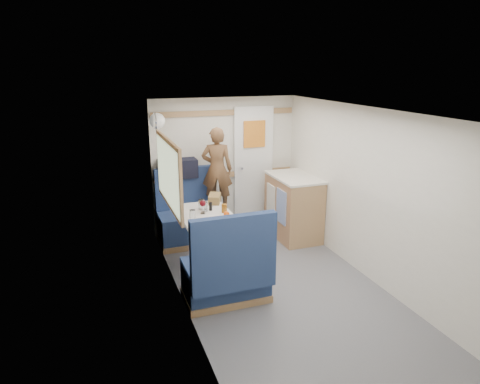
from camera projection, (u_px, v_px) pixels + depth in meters
name	position (u px, v px, depth m)	size (l,w,h in m)	color
floor	(288.00, 297.00, 4.70)	(4.50, 4.50, 0.00)	#515156
ceiling	(294.00, 113.00, 4.12)	(4.50, 4.50, 0.00)	silver
wall_back	(225.00, 165.00, 6.44)	(2.20, 0.02, 2.00)	silver
wall_left	(186.00, 223.00, 4.06)	(0.02, 4.50, 2.00)	silver
wall_right	(380.00, 200.00, 4.76)	(0.02, 4.50, 2.00)	silver
oak_trim_low	(225.00, 175.00, 6.47)	(2.15, 0.02, 0.08)	#A16F48
oak_trim_high	(225.00, 113.00, 6.20)	(2.15, 0.02, 0.08)	#A16F48
side_window	(168.00, 174.00, 4.90)	(0.04, 1.30, 0.72)	#A3AE94
rear_door	(253.00, 165.00, 6.56)	(0.62, 0.12, 1.86)	white
dinette_table	(206.00, 225.00, 5.23)	(0.62, 0.92, 0.72)	white
bench_far	(190.00, 222.00, 6.09)	(0.90, 0.59, 1.05)	navy
bench_near	(227.00, 276.00, 4.52)	(0.90, 0.59, 1.05)	navy
ledge	(185.00, 178.00, 6.15)	(0.90, 0.14, 0.04)	#A16F48
dome_light	(157.00, 121.00, 5.53)	(0.20, 0.20, 0.20)	white
galley_counter	(293.00, 206.00, 6.22)	(0.57, 0.92, 0.92)	#A16F48
person	(217.00, 169.00, 5.98)	(0.43, 0.28, 1.19)	brown
duffel_bag	(178.00, 169.00, 6.08)	(0.54, 0.26, 0.26)	black
tray	(220.00, 220.00, 4.91)	(0.26, 0.34, 0.02)	white
orange_fruit	(227.00, 214.00, 4.99)	(0.07, 0.07, 0.07)	#E2620A
cheese_block	(226.00, 218.00, 4.92)	(0.09, 0.06, 0.03)	#E4C983
wine_glass	(203.00, 204.00, 5.13)	(0.08, 0.08, 0.17)	white
tumbler_left	(193.00, 215.00, 4.95)	(0.07, 0.07, 0.12)	white
tumbler_mid	(201.00, 204.00, 5.32)	(0.08, 0.08, 0.12)	white
tumbler_right	(204.00, 207.00, 5.23)	(0.07, 0.07, 0.12)	white
beer_glass	(224.00, 208.00, 5.19)	(0.07, 0.07, 0.10)	brown
pepper_grinder	(211.00, 206.00, 5.26)	(0.04, 0.04, 0.10)	black
bread_loaf	(215.00, 199.00, 5.57)	(0.14, 0.26, 0.11)	olive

